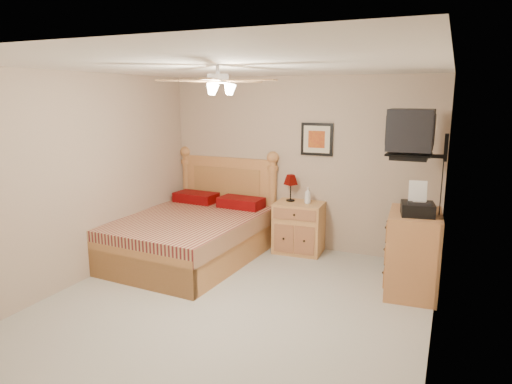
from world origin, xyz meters
The scene contains 17 objects.
floor centered at (0.00, 0.00, 0.00)m, with size 4.50×4.50×0.00m, color #A4A094.
ceiling centered at (0.00, 0.00, 2.50)m, with size 4.00×4.50×0.04m, color white.
wall_back centered at (0.00, 2.25, 1.25)m, with size 4.00×0.04×2.50m, color tan.
wall_front centered at (0.00, -2.25, 1.25)m, with size 4.00×0.04×2.50m, color tan.
wall_left centered at (-2.00, 0.00, 1.25)m, with size 0.04×4.50×2.50m, color tan.
wall_right centered at (2.00, 0.00, 1.25)m, with size 0.04×4.50×2.50m, color tan.
bed centered at (-1.22, 1.12, 0.71)m, with size 1.68×2.21×1.43m, color #B77C3F, non-canonical shape.
nightstand centered at (0.10, 2.00, 0.37)m, with size 0.67×0.51×0.73m, color #B48241.
table_lamp centered at (-0.05, 2.06, 0.92)m, with size 0.21×0.21×0.39m, color #530502, non-canonical shape.
lotion_bottle centered at (0.22, 2.01, 0.85)m, with size 0.09×0.09×0.23m, color white.
framed_picture centered at (0.27, 2.23, 1.62)m, with size 0.46×0.04×0.46m, color black.
dresser centered at (1.73, 1.19, 0.47)m, with size 0.56×0.80×0.95m, color #AE7244.
fax_machine centered at (1.75, 1.07, 1.13)m, with size 0.34×0.36×0.36m, color black, non-canonical shape.
magazine_lower centered at (1.72, 1.47, 0.96)m, with size 0.18×0.25×0.02m, color #B5A68D.
magazine_upper centered at (1.73, 1.46, 0.98)m, with size 0.17×0.24×0.02m, color gray.
wall_tv centered at (1.75, 1.34, 1.81)m, with size 0.56×0.46×0.58m, color black, non-canonical shape.
ceiling_fan centered at (0.00, -0.20, 2.36)m, with size 1.14×1.14×0.28m, color silver, non-canonical shape.
Camera 1 is at (2.05, -4.04, 2.22)m, focal length 32.00 mm.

